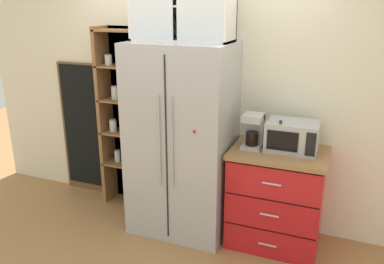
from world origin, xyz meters
The scene contains 12 objects.
ground_plane centered at (0.00, 0.00, 0.00)m, with size 10.83×10.83×0.00m, color #9E7042.
wall_back_cream centered at (0.00, 0.40, 1.27)m, with size 5.12×0.10×2.55m, color silver.
refrigerator centered at (0.00, 0.01, 0.91)m, with size 0.93×0.71×1.83m.
pantry_shelf_column centered at (-0.76, 0.28, 1.00)m, with size 0.55×0.30×1.93m.
counter_cabinet centered at (0.91, 0.06, 0.46)m, with size 0.84×0.62×0.92m.
microwave centered at (1.00, 0.11, 1.05)m, with size 0.44×0.33×0.26m.
coffee_maker centered at (0.66, 0.06, 1.07)m, with size 0.17×0.20×0.31m.
mug_navy centered at (0.91, 0.10, 0.96)m, with size 0.12×0.08×0.09m.
mug_charcoal centered at (0.91, 0.02, 0.96)m, with size 0.11×0.08×0.08m.
bottle_green centered at (0.91, 0.00, 1.05)m, with size 0.07×0.07×0.29m.
upper_cabinet centered at (0.00, 0.05, 2.12)m, with size 0.89×0.32×0.59m.
chalkboard_menu centered at (-1.36, 0.33, 0.77)m, with size 0.60×0.04×1.53m.
Camera 1 is at (1.40, -3.22, 2.15)m, focal length 36.82 mm.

